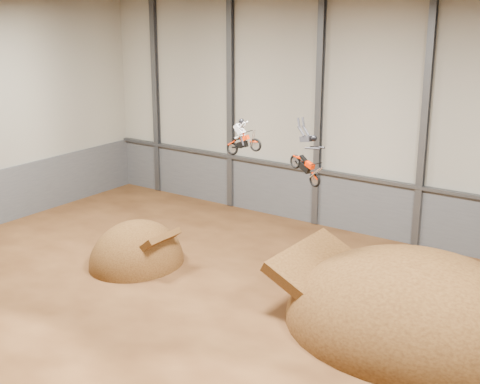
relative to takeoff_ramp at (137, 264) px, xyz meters
name	(u,v)px	position (x,y,z in m)	size (l,w,h in m)	color
floor	(219,328)	(8.11, -3.37, 0.00)	(40.00, 40.00, 0.00)	#452712
back_wall	(371,121)	(8.11, 11.63, 7.00)	(40.00, 0.10, 14.00)	#ACA898
lower_band_back	(365,206)	(8.11, 11.53, 1.75)	(39.80, 0.18, 3.50)	#55585D
steel_rail	(366,179)	(8.11, 11.38, 3.55)	(39.80, 0.35, 0.20)	#47494F
steel_column_0	(156,97)	(-8.56, 11.43, 7.00)	(0.40, 0.36, 13.90)	#47494F
steel_column_1	(231,106)	(-1.89, 11.43, 7.00)	(0.40, 0.36, 13.90)	#47494F
steel_column_2	(319,116)	(4.78, 11.43, 7.00)	(0.40, 0.36, 13.90)	#47494F
steel_column_3	(424,128)	(11.44, 11.43, 7.00)	(0.40, 0.36, 13.90)	#47494F
takeoff_ramp	(137,264)	(0.00, 0.00, 0.00)	(4.81, 5.55, 4.81)	#3E240F
landing_ramp	(413,328)	(15.10, 1.63, 0.00)	(11.67, 10.32, 6.73)	#3E240F
fmx_rider_a	(245,135)	(6.72, 0.65, 7.86)	(1.96, 0.75, 1.77)	#EE3107
fmx_rider_b	(303,151)	(9.79, 0.76, 7.47)	(2.72, 0.78, 2.33)	red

